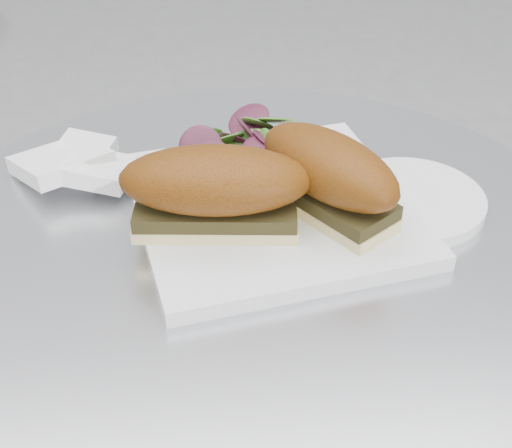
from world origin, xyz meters
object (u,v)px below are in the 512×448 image
Objects in this scene: plate at (272,207)px; sandwich_left at (215,188)px; saucer at (411,200)px; sandwich_right at (328,174)px.

sandwich_left is at bearing -146.99° from plate.
sandwich_left is at bearing -169.08° from saucer.
sandwich_left reaches higher than plate.
saucer is at bearing 16.82° from sandwich_left.
sandwich_left is (-0.06, -0.04, 0.05)m from plate.
sandwich_right is 0.11m from saucer.
sandwich_left is 0.21m from saucer.
plate is at bearing 38.90° from sandwich_left.
saucer is (0.09, 0.02, -0.05)m from sandwich_right.
plate reaches higher than saucer.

